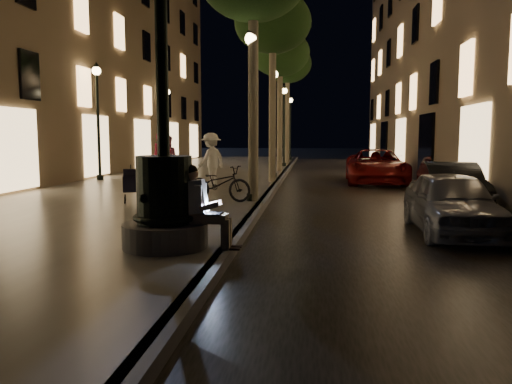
# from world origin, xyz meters

# --- Properties ---
(ground) EXTENTS (120.00, 120.00, 0.00)m
(ground) POSITION_xyz_m (0.00, 15.00, 0.00)
(ground) COLOR black
(ground) RESTS_ON ground
(cobble_lane) EXTENTS (6.00, 45.00, 0.02)m
(cobble_lane) POSITION_xyz_m (3.00, 15.00, 0.01)
(cobble_lane) COLOR black
(cobble_lane) RESTS_ON ground
(promenade) EXTENTS (8.00, 45.00, 0.20)m
(promenade) POSITION_xyz_m (-4.00, 15.00, 0.10)
(promenade) COLOR #656159
(promenade) RESTS_ON ground
(curb_strip) EXTENTS (0.25, 45.00, 0.20)m
(curb_strip) POSITION_xyz_m (0.00, 15.00, 0.10)
(curb_strip) COLOR #59595B
(curb_strip) RESTS_ON ground
(building_right) EXTENTS (8.00, 36.00, 15.00)m
(building_right) POSITION_xyz_m (10.00, 18.00, 7.50)
(building_right) COLOR #726347
(building_right) RESTS_ON ground
(building_left) EXTENTS (8.00, 36.00, 15.00)m
(building_left) POSITION_xyz_m (-12.00, 18.00, 7.50)
(building_left) COLOR #726347
(building_left) RESTS_ON ground
(fountain_lamppost) EXTENTS (1.40, 1.40, 5.21)m
(fountain_lamppost) POSITION_xyz_m (-1.00, 2.00, 1.21)
(fountain_lamppost) COLOR #59595B
(fountain_lamppost) RESTS_ON promenade
(seated_man_laptop) EXTENTS (0.99, 0.34, 1.36)m
(seated_man_laptop) POSITION_xyz_m (-0.39, 2.00, 0.92)
(seated_man_laptop) COLOR tan
(seated_man_laptop) RESTS_ON promenade
(tree_second) EXTENTS (3.00, 3.00, 7.40)m
(tree_second) POSITION_xyz_m (-0.20, 14.00, 6.33)
(tree_second) COLOR #6B604C
(tree_second) RESTS_ON promenade
(tree_third) EXTENTS (3.00, 3.00, 7.20)m
(tree_third) POSITION_xyz_m (-0.30, 20.00, 6.14)
(tree_third) COLOR #6B604C
(tree_third) RESTS_ON promenade
(tree_far) EXTENTS (3.00, 3.00, 7.50)m
(tree_far) POSITION_xyz_m (-0.22, 26.00, 6.43)
(tree_far) COLOR #6B604C
(tree_far) RESTS_ON promenade
(lamp_curb_a) EXTENTS (0.36, 0.36, 4.81)m
(lamp_curb_a) POSITION_xyz_m (-0.30, 8.00, 3.24)
(lamp_curb_a) COLOR black
(lamp_curb_a) RESTS_ON promenade
(lamp_curb_b) EXTENTS (0.36, 0.36, 4.81)m
(lamp_curb_b) POSITION_xyz_m (-0.30, 16.00, 3.24)
(lamp_curb_b) COLOR black
(lamp_curb_b) RESTS_ON promenade
(lamp_curb_c) EXTENTS (0.36, 0.36, 4.81)m
(lamp_curb_c) POSITION_xyz_m (-0.30, 24.00, 3.24)
(lamp_curb_c) COLOR black
(lamp_curb_c) RESTS_ON promenade
(lamp_curb_d) EXTENTS (0.36, 0.36, 4.81)m
(lamp_curb_d) POSITION_xyz_m (-0.30, 32.00, 3.24)
(lamp_curb_d) COLOR black
(lamp_curb_d) RESTS_ON promenade
(lamp_left_b) EXTENTS (0.36, 0.36, 4.81)m
(lamp_left_b) POSITION_xyz_m (-7.40, 14.00, 3.24)
(lamp_left_b) COLOR black
(lamp_left_b) RESTS_ON promenade
(lamp_left_c) EXTENTS (0.36, 0.36, 4.81)m
(lamp_left_c) POSITION_xyz_m (-7.40, 24.00, 3.24)
(lamp_left_c) COLOR black
(lamp_left_c) RESTS_ON promenade
(stroller) EXTENTS (0.65, 1.02, 1.03)m
(stroller) POSITION_xyz_m (-3.55, 7.29, 0.72)
(stroller) COLOR black
(stroller) RESTS_ON promenade
(car_front) EXTENTS (1.61, 3.85, 1.30)m
(car_front) POSITION_xyz_m (4.27, 4.73, 0.65)
(car_front) COLOR #919398
(car_front) RESTS_ON ground
(car_second) EXTENTS (1.63, 4.00, 1.29)m
(car_second) POSITION_xyz_m (5.20, 8.32, 0.65)
(car_second) COLOR black
(car_second) RESTS_ON ground
(car_third) EXTENTS (2.61, 5.32, 1.45)m
(car_third) POSITION_xyz_m (4.09, 15.70, 0.73)
(car_third) COLOR maroon
(car_third) RESTS_ON ground
(pedestrian_red) EXTENTS (0.84, 0.82, 1.95)m
(pedestrian_red) POSITION_xyz_m (-3.96, 11.52, 1.17)
(pedestrian_red) COLOR #BF2649
(pedestrian_red) RESTS_ON promenade
(pedestrian_pink) EXTENTS (0.99, 0.83, 1.83)m
(pedestrian_pink) POSITION_xyz_m (-4.31, 13.29, 1.12)
(pedestrian_pink) COLOR #C66991
(pedestrian_pink) RESTS_ON promenade
(pedestrian_white) EXTENTS (1.29, 1.43, 1.93)m
(pedestrian_white) POSITION_xyz_m (-2.30, 12.15, 1.16)
(pedestrian_white) COLOR silver
(pedestrian_white) RESTS_ON promenade
(bicycle) EXTENTS (2.01, 1.12, 1.00)m
(bicycle) POSITION_xyz_m (-1.20, 7.82, 0.70)
(bicycle) COLOR black
(bicycle) RESTS_ON promenade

